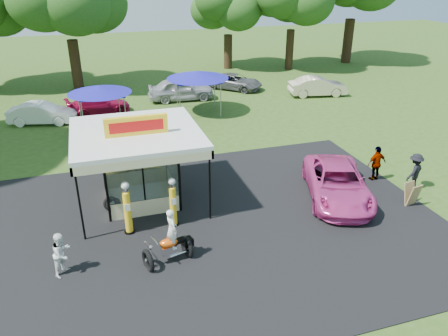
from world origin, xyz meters
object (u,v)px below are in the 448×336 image
at_px(kiosk_car, 135,171).
at_px(bg_car_a, 42,113).
at_px(gas_station_kiosk, 139,165).
at_px(bg_car_c, 181,89).
at_px(pink_sedan, 337,183).
at_px(spectator_east_b, 377,164).
at_px(tent_west, 100,90).
at_px(bg_car_d, 235,82).
at_px(bg_car_e, 318,86).
at_px(spectator_east_a, 415,171).
at_px(a_frame_sign, 412,195).
at_px(motorcycle, 171,241).
at_px(gas_pump_right, 173,203).
at_px(spectator_west, 62,254).
at_px(gas_pump_left, 127,209).
at_px(bg_car_b, 98,105).
at_px(tent_east, 198,75).

xyz_separation_m(kiosk_car, bg_car_a, (-4.89, 10.41, 0.24)).
height_order(gas_station_kiosk, bg_car_c, gas_station_kiosk).
bearing_deg(pink_sedan, gas_station_kiosk, -176.50).
height_order(spectator_east_b, tent_west, tent_west).
xyz_separation_m(kiosk_car, pink_sedan, (8.59, -4.70, 0.29)).
bearing_deg(bg_car_d, bg_car_e, -79.98).
distance_m(kiosk_car, spectator_east_a, 13.52).
bearing_deg(bg_car_a, a_frame_sign, -122.15).
height_order(a_frame_sign, bg_car_a, bg_car_a).
distance_m(motorcycle, bg_car_e, 23.92).
xyz_separation_m(kiosk_car, spectator_east_a, (12.58, -4.95, 0.41)).
relative_size(gas_pump_right, kiosk_car, 0.78).
relative_size(gas_pump_right, spectator_east_b, 1.21).
height_order(gas_station_kiosk, spectator_east_b, gas_station_kiosk).
height_order(gas_pump_right, bg_car_e, gas_pump_right).
relative_size(gas_station_kiosk, spectator_east_b, 2.98).
distance_m(kiosk_car, spectator_west, 7.40).
xyz_separation_m(gas_pump_left, spectator_west, (-2.44, -1.86, -0.29)).
bearing_deg(spectator_east_b, gas_pump_right, 1.55).
bearing_deg(gas_pump_left, gas_pump_right, 0.51).
relative_size(gas_pump_right, motorcycle, 0.99).
bearing_deg(motorcycle, pink_sedan, 1.19).
bearing_deg(motorcycle, spectator_west, 158.44).
xyz_separation_m(spectator_east_b, bg_car_b, (-12.57, 15.13, -0.26)).
distance_m(spectator_west, bg_car_d, 25.52).
bearing_deg(bg_car_e, gas_pump_left, 143.31).
height_order(a_frame_sign, bg_car_b, bg_car_b).
xyz_separation_m(gas_pump_left, bg_car_e, (16.94, 15.78, -0.33)).
bearing_deg(motorcycle, tent_west, 80.52).
height_order(gas_station_kiosk, bg_car_e, gas_station_kiosk).
distance_m(a_frame_sign, spectator_west, 14.69).
height_order(a_frame_sign, bg_car_d, bg_car_d).
relative_size(gas_station_kiosk, bg_car_a, 1.24).
height_order(gas_station_kiosk, a_frame_sign, gas_station_kiosk).
distance_m(bg_car_b, bg_car_d, 12.05).
distance_m(bg_car_a, bg_car_d, 15.91).
height_order(kiosk_car, spectator_west, spectator_west).
xyz_separation_m(bg_car_c, tent_east, (0.50, -3.61, 1.89)).
distance_m(motorcycle, bg_car_d, 24.14).
relative_size(kiosk_car, bg_car_d, 0.60).
distance_m(pink_sedan, tent_east, 14.65).
bearing_deg(spectator_west, gas_pump_left, -17.50).
relative_size(bg_car_c, tent_east, 1.17).
bearing_deg(spectator_east_b, bg_car_c, -74.33).
distance_m(motorcycle, kiosk_car, 7.08).
relative_size(spectator_west, bg_car_b, 0.36).
bearing_deg(bg_car_e, pink_sedan, 164.74).
height_order(bg_car_e, tent_east, tent_east).
distance_m(spectator_east_a, bg_car_a, 23.26).
xyz_separation_m(spectator_west, bg_car_c, (8.48, 19.76, 0.06)).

